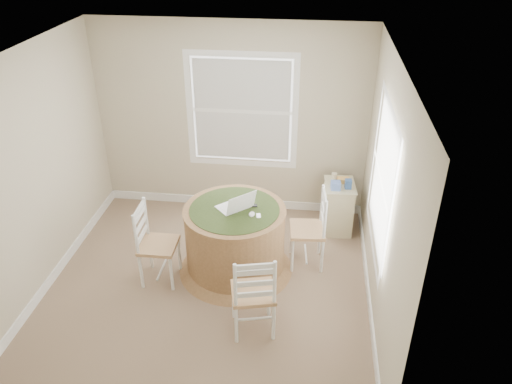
# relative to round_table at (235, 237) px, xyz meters

# --- Properties ---
(room) EXTENTS (3.64, 3.64, 2.64)m
(room) POSITION_rel_round_table_xyz_m (-0.10, -0.21, 0.85)
(room) COLOR #876D56
(room) RESTS_ON ground
(round_table) EXTENTS (1.34, 1.34, 0.83)m
(round_table) POSITION_rel_round_table_xyz_m (0.00, 0.00, 0.00)
(round_table) COLOR #966B43
(round_table) RESTS_ON ground
(chair_left) EXTENTS (0.41, 0.43, 0.95)m
(chair_left) POSITION_rel_round_table_xyz_m (-0.82, -0.28, 0.02)
(chair_left) COLOR white
(chair_left) RESTS_ON ground
(chair_near) EXTENTS (0.50, 0.49, 0.95)m
(chair_near) POSITION_rel_round_table_xyz_m (0.33, -0.93, 0.02)
(chair_near) COLOR white
(chair_near) RESTS_ON ground
(chair_right) EXTENTS (0.44, 0.45, 0.95)m
(chair_right) POSITION_rel_round_table_xyz_m (0.82, 0.23, 0.02)
(chair_right) COLOR white
(chair_right) RESTS_ON ground
(laptop) EXTENTS (0.48, 0.48, 0.25)m
(laptop) POSITION_rel_round_table_xyz_m (0.01, 0.02, 0.41)
(laptop) COLOR white
(laptop) RESTS_ON round_table
(mouse) EXTENTS (0.08, 0.11, 0.04)m
(mouse) POSITION_rel_round_table_xyz_m (0.21, -0.09, 0.39)
(mouse) COLOR white
(mouse) RESTS_ON round_table
(phone) EXTENTS (0.06, 0.10, 0.02)m
(phone) POSITION_rel_round_table_xyz_m (0.28, -0.10, 0.38)
(phone) COLOR #B7BABF
(phone) RESTS_ON round_table
(keys) EXTENTS (0.07, 0.06, 0.02)m
(keys) POSITION_rel_round_table_xyz_m (0.21, 0.09, 0.38)
(keys) COLOR black
(keys) RESTS_ON round_table
(corner_chest) EXTENTS (0.42, 0.54, 0.67)m
(corner_chest) POSITION_rel_round_table_xyz_m (1.20, 1.01, -0.11)
(corner_chest) COLOR beige
(corner_chest) RESTS_ON ground
(tissue_box) EXTENTS (0.13, 0.13, 0.10)m
(tissue_box) POSITION_rel_round_table_xyz_m (1.15, 0.90, 0.27)
(tissue_box) COLOR #5A7BCE
(tissue_box) RESTS_ON corner_chest
(box_yellow) EXTENTS (0.16, 0.11, 0.06)m
(box_yellow) POSITION_rel_round_table_xyz_m (1.24, 1.06, 0.25)
(box_yellow) COLOR #F1B255
(box_yellow) RESTS_ON corner_chest
(box_blue) EXTENTS (0.09, 0.09, 0.12)m
(box_blue) POSITION_rel_round_table_xyz_m (1.28, 0.93, 0.28)
(box_blue) COLOR #2E508C
(box_blue) RESTS_ON corner_chest
(cup_cream) EXTENTS (0.07, 0.07, 0.09)m
(cup_cream) POSITION_rel_round_table_xyz_m (1.14, 1.11, 0.27)
(cup_cream) COLOR beige
(cup_cream) RESTS_ON corner_chest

